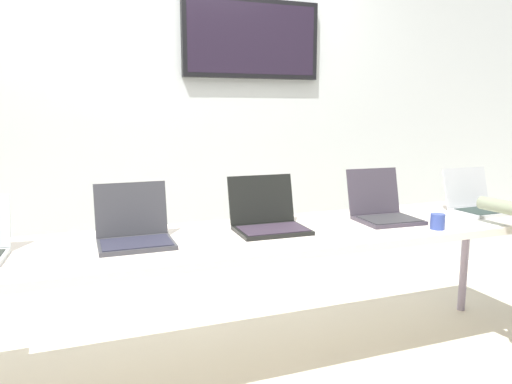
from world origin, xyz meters
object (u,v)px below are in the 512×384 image
Objects in this scene: laptop_station_2 at (268,218)px; laptop_station_4 at (477,202)px; laptop_station_3 at (382,209)px; coffee_mug at (438,222)px; workbench at (236,244)px; laptop_station_1 at (134,230)px.

laptop_station_2 is 1.07× the size of laptop_station_4.
coffee_mug is at bearing -64.84° from laptop_station_3.
laptop_station_2 is 0.87m from coffee_mug.
laptop_station_4 is at bearing 0.87° from workbench.
coffee_mug is at bearing -20.26° from laptop_station_2.
laptop_station_2 is 1.35m from laptop_station_4.
laptop_station_1 is at bearing 169.28° from coffee_mug.
laptop_station_1 reaches higher than laptop_station_4.
laptop_station_1 is 0.92× the size of laptop_station_2.
coffee_mug is (1.48, -0.28, -0.02)m from laptop_station_1.
workbench is 0.88m from laptop_station_3.
laptop_station_3 is 0.32m from coffee_mug.
laptop_station_2 is 0.68m from laptop_station_3.
laptop_station_2 is (0.67, 0.02, -0.00)m from laptop_station_1.
laptop_station_1 is 2.02m from laptop_station_4.
workbench is 10.67× the size of laptop_station_4.
laptop_station_4 is (2.02, -0.01, -0.00)m from laptop_station_1.
laptop_station_3 reaches higher than workbench.
laptop_station_2 reaches higher than workbench.
workbench is 44.71× the size of coffee_mug.
laptop_station_2 is at bearing 178.81° from laptop_station_4.
laptop_station_4 is at bearing 27.17° from coffee_mug.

